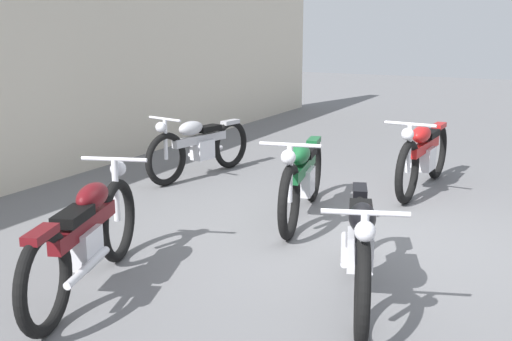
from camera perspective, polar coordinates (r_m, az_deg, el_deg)
The scene contains 8 objects.
ground_plane at distance 6.33m, azimuth 9.06°, elevation -6.20°, with size 40.00×40.00×0.00m, color slate.
building_wall at distance 8.55m, azimuth -21.27°, elevation 9.25°, with size 18.00×0.30×3.24m, color beige.
helmet at distance 8.59m, azimuth 4.29°, elevation 0.06°, with size 0.26×0.26×0.26m, color black.
motorcycle_silver at distance 8.69m, azimuth -5.25°, elevation 2.28°, with size 2.01×0.64×0.91m.
motorcycle_maroon at distance 5.11m, azimuth -15.33°, elevation -5.86°, with size 2.05×0.90×0.96m.
motorcycle_red at distance 8.20m, azimuth 15.14°, elevation 1.43°, with size 2.19×0.61×0.98m.
motorcycle_green at distance 6.78m, azimuth 4.26°, elevation -0.60°, with size 2.15×0.74×0.98m.
motorcycle_black at distance 4.85m, azimuth 9.56°, elevation -6.80°, with size 1.98×0.87×0.93m.
Camera 1 is at (-5.69, -1.81, 2.11)m, focal length 43.48 mm.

